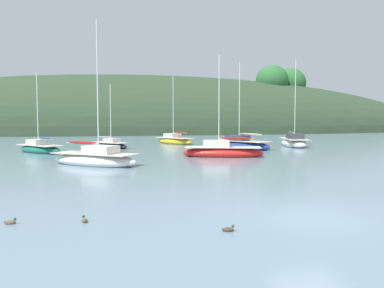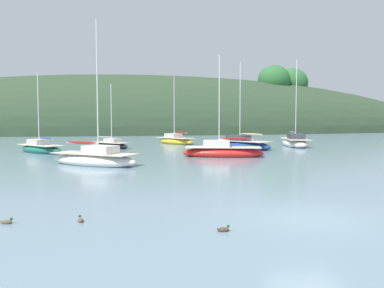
{
  "view_description": "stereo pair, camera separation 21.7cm",
  "coord_description": "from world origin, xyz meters",
  "px_view_note": "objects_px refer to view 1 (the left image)",
  "views": [
    {
      "loc": [
        -6.59,
        -12.19,
        3.35
      ],
      "look_at": [
        0.0,
        20.0,
        1.2
      ],
      "focal_mm": 37.39,
      "sensor_mm": 36.0,
      "label": 1
    },
    {
      "loc": [
        -6.38,
        -12.24,
        3.35
      ],
      "look_at": [
        0.0,
        20.0,
        1.2
      ],
      "focal_mm": 37.39,
      "sensor_mm": 36.0,
      "label": 2
    }
  ],
  "objects_px": {
    "sailboat_teal_outer": "(110,145)",
    "mooring_buoy_inner": "(27,147)",
    "sailboat_orange_cutter": "(241,145)",
    "sailboat_grey_yawl": "(40,149)",
    "duck_lone_left": "(228,230)",
    "sailboat_cream_ketch": "(222,152)",
    "sailboat_navy_dinghy": "(95,159)",
    "sailboat_red_portside": "(175,141)",
    "duck_trailing": "(84,220)",
    "sailboat_white_near": "(294,142)",
    "duck_straggler": "(11,222)"
  },
  "relations": [
    {
      "from": "sailboat_red_portside",
      "to": "sailboat_teal_outer",
      "type": "distance_m",
      "value": 10.19
    },
    {
      "from": "sailboat_orange_cutter",
      "to": "sailboat_navy_dinghy",
      "type": "relative_size",
      "value": 0.92
    },
    {
      "from": "sailboat_white_near",
      "to": "sailboat_orange_cutter",
      "type": "xyz_separation_m",
      "value": [
        -7.35,
        -2.45,
        -0.01
      ]
    },
    {
      "from": "duck_lone_left",
      "to": "duck_straggler",
      "type": "relative_size",
      "value": 1.0
    },
    {
      "from": "sailboat_white_near",
      "to": "sailboat_red_portside",
      "type": "xyz_separation_m",
      "value": [
        -13.12,
        7.39,
        -0.04
      ]
    },
    {
      "from": "sailboat_orange_cutter",
      "to": "mooring_buoy_inner",
      "type": "xyz_separation_m",
      "value": [
        -23.14,
        6.16,
        -0.32
      ]
    },
    {
      "from": "sailboat_navy_dinghy",
      "to": "duck_trailing",
      "type": "relative_size",
      "value": 24.67
    },
    {
      "from": "sailboat_orange_cutter",
      "to": "duck_lone_left",
      "type": "xyz_separation_m",
      "value": [
        -10.56,
        -30.17,
        -0.39
      ]
    },
    {
      "from": "sailboat_cream_ketch",
      "to": "sailboat_red_portside",
      "type": "height_order",
      "value": "sailboat_cream_ketch"
    },
    {
      "from": "sailboat_red_portside",
      "to": "sailboat_orange_cutter",
      "type": "relative_size",
      "value": 0.93
    },
    {
      "from": "sailboat_cream_ketch",
      "to": "duck_lone_left",
      "type": "bearing_deg",
      "value": -105.48
    },
    {
      "from": "sailboat_white_near",
      "to": "sailboat_red_portside",
      "type": "distance_m",
      "value": 15.06
    },
    {
      "from": "mooring_buoy_inner",
      "to": "duck_lone_left",
      "type": "distance_m",
      "value": 38.44
    },
    {
      "from": "sailboat_cream_ketch",
      "to": "mooring_buoy_inner",
      "type": "height_order",
      "value": "sailboat_cream_ketch"
    },
    {
      "from": "sailboat_red_portside",
      "to": "duck_trailing",
      "type": "bearing_deg",
      "value": -103.34
    },
    {
      "from": "mooring_buoy_inner",
      "to": "sailboat_navy_dinghy",
      "type": "bearing_deg",
      "value": -66.17
    },
    {
      "from": "sailboat_grey_yawl",
      "to": "sailboat_teal_outer",
      "type": "distance_m",
      "value": 7.98
    },
    {
      "from": "sailboat_white_near",
      "to": "mooring_buoy_inner",
      "type": "bearing_deg",
      "value": 173.06
    },
    {
      "from": "sailboat_cream_ketch",
      "to": "mooring_buoy_inner",
      "type": "relative_size",
      "value": 16.65
    },
    {
      "from": "sailboat_red_portside",
      "to": "duck_straggler",
      "type": "height_order",
      "value": "sailboat_red_portside"
    },
    {
      "from": "duck_trailing",
      "to": "duck_lone_left",
      "type": "bearing_deg",
      "value": -24.79
    },
    {
      "from": "sailboat_cream_ketch",
      "to": "sailboat_orange_cutter",
      "type": "bearing_deg",
      "value": 61.14
    },
    {
      "from": "sailboat_orange_cutter",
      "to": "duck_trailing",
      "type": "distance_m",
      "value": 31.86
    },
    {
      "from": "sailboat_grey_yawl",
      "to": "sailboat_teal_outer",
      "type": "xyz_separation_m",
      "value": [
        6.61,
        4.47,
        -0.05
      ]
    },
    {
      "from": "sailboat_red_portside",
      "to": "duck_lone_left",
      "type": "bearing_deg",
      "value": -96.82
    },
    {
      "from": "sailboat_red_portside",
      "to": "sailboat_teal_outer",
      "type": "bearing_deg",
      "value": -144.26
    },
    {
      "from": "mooring_buoy_inner",
      "to": "duck_straggler",
      "type": "xyz_separation_m",
      "value": [
        6.06,
        -34.16,
        -0.07
      ]
    },
    {
      "from": "sailboat_orange_cutter",
      "to": "sailboat_cream_ketch",
      "type": "bearing_deg",
      "value": -118.86
    },
    {
      "from": "sailboat_red_portside",
      "to": "duck_straggler",
      "type": "xyz_separation_m",
      "value": [
        -11.3,
        -37.85,
        -0.35
      ]
    },
    {
      "from": "mooring_buoy_inner",
      "to": "sailboat_teal_outer",
      "type": "bearing_deg",
      "value": -13.99
    },
    {
      "from": "sailboat_grey_yawl",
      "to": "mooring_buoy_inner",
      "type": "height_order",
      "value": "sailboat_grey_yawl"
    },
    {
      "from": "sailboat_orange_cutter",
      "to": "mooring_buoy_inner",
      "type": "relative_size",
      "value": 17.76
    },
    {
      "from": "sailboat_teal_outer",
      "to": "mooring_buoy_inner",
      "type": "bearing_deg",
      "value": 166.01
    },
    {
      "from": "sailboat_red_portside",
      "to": "duck_trailing",
      "type": "distance_m",
      "value": 39.11
    },
    {
      "from": "sailboat_cream_ketch",
      "to": "sailboat_teal_outer",
      "type": "distance_m",
      "value": 15.33
    },
    {
      "from": "sailboat_grey_yawl",
      "to": "sailboat_orange_cutter",
      "type": "relative_size",
      "value": 0.83
    },
    {
      "from": "sailboat_teal_outer",
      "to": "duck_lone_left",
      "type": "xyz_separation_m",
      "value": [
        3.48,
        -34.06,
        -0.28
      ]
    },
    {
      "from": "sailboat_cream_ketch",
      "to": "sailboat_red_portside",
      "type": "bearing_deg",
      "value": 94.28
    },
    {
      "from": "duck_trailing",
      "to": "duck_straggler",
      "type": "distance_m",
      "value": 2.29
    },
    {
      "from": "sailboat_navy_dinghy",
      "to": "mooring_buoy_inner",
      "type": "bearing_deg",
      "value": 113.83
    },
    {
      "from": "sailboat_white_near",
      "to": "duck_lone_left",
      "type": "bearing_deg",
      "value": -118.77
    },
    {
      "from": "duck_trailing",
      "to": "duck_lone_left",
      "type": "xyz_separation_m",
      "value": [
        4.23,
        -1.96,
        0.0
      ]
    },
    {
      "from": "sailboat_cream_ketch",
      "to": "sailboat_teal_outer",
      "type": "bearing_deg",
      "value": 128.83
    },
    {
      "from": "sailboat_teal_outer",
      "to": "mooring_buoy_inner",
      "type": "height_order",
      "value": "sailboat_teal_outer"
    },
    {
      "from": "sailboat_orange_cutter",
      "to": "sailboat_navy_dinghy",
      "type": "xyz_separation_m",
      "value": [
        -15.02,
        -12.21,
        -0.01
      ]
    },
    {
      "from": "sailboat_cream_ketch",
      "to": "sailboat_orange_cutter",
      "type": "xyz_separation_m",
      "value": [
        4.43,
        8.04,
        0.01
      ]
    },
    {
      "from": "sailboat_cream_ketch",
      "to": "sailboat_teal_outer",
      "type": "height_order",
      "value": "sailboat_cream_ketch"
    },
    {
      "from": "sailboat_white_near",
      "to": "sailboat_teal_outer",
      "type": "relative_size",
      "value": 1.42
    },
    {
      "from": "sailboat_orange_cutter",
      "to": "sailboat_teal_outer",
      "type": "xyz_separation_m",
      "value": [
        -14.04,
        3.9,
        -0.1
      ]
    },
    {
      "from": "sailboat_cream_ketch",
      "to": "sailboat_grey_yawl",
      "type": "distance_m",
      "value": 17.86
    }
  ]
}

